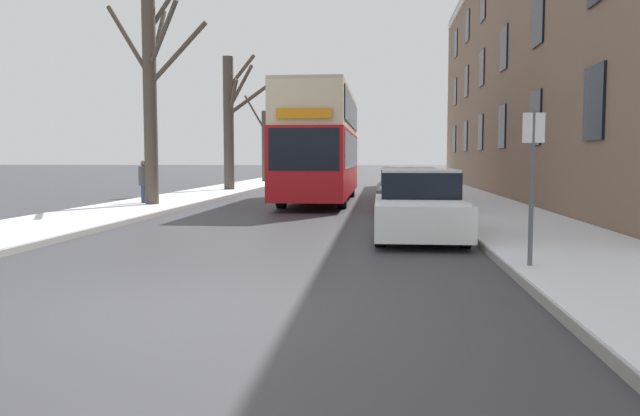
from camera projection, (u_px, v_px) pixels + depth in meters
name	position (u px, v px, depth m)	size (l,w,h in m)	color
ground_plane	(175.00, 309.00, 7.28)	(320.00, 320.00, 0.00)	#38383D
sidewalk_left	(295.00, 176.00, 60.43)	(3.20, 130.00, 0.16)	gray
sidewalk_right	(418.00, 176.00, 59.29)	(3.20, 130.00, 0.16)	gray
terrace_facade_right	(593.00, 63.00, 28.43)	(9.10, 38.85, 12.21)	#7A604C
bare_tree_left_0	(152.00, 93.00, 21.67)	(3.83, 2.87, 7.99)	#4C4238
bare_tree_left_1	(231.00, 119.00, 32.20)	(2.29, 2.76, 7.26)	#4C4238
bare_tree_left_2	(265.00, 143.00, 43.56)	(2.69, 2.12, 6.13)	#4C4238
double_decker_bus	(321.00, 141.00, 25.20)	(2.53, 11.50, 4.38)	red
parked_car_0	(419.00, 207.00, 13.54)	(1.89, 4.13, 1.53)	silver
parked_car_1	(407.00, 193.00, 19.60)	(1.90, 4.36, 1.49)	#474C56
parked_car_2	(401.00, 187.00, 25.06)	(1.83, 4.38, 1.33)	slate
pedestrian_left_sidewalk	(144.00, 181.00, 22.47)	(0.37, 0.37, 1.70)	navy
street_sign_post	(532.00, 182.00, 9.23)	(0.32, 0.07, 2.46)	#4C4F54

